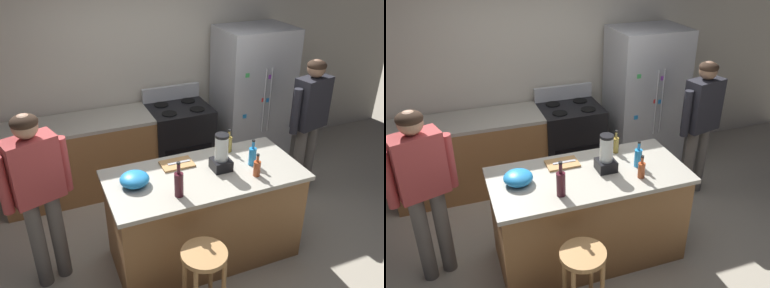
# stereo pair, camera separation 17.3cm
# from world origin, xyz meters

# --- Properties ---
(ground_plane) EXTENTS (14.00, 14.00, 0.00)m
(ground_plane) POSITION_xyz_m (0.00, 0.00, 0.00)
(ground_plane) COLOR #B2A893
(back_wall) EXTENTS (8.00, 0.10, 2.70)m
(back_wall) POSITION_xyz_m (0.00, 1.95, 1.35)
(back_wall) COLOR beige
(back_wall) RESTS_ON ground_plane
(kitchen_island) EXTENTS (1.78, 0.84, 0.93)m
(kitchen_island) POSITION_xyz_m (0.00, 0.00, 0.47)
(kitchen_island) COLOR #9E6B3D
(kitchen_island) RESTS_ON ground_plane
(back_counter_run) EXTENTS (2.00, 0.64, 0.93)m
(back_counter_run) POSITION_xyz_m (-0.80, 1.55, 0.47)
(back_counter_run) COLOR #9E6B3D
(back_counter_run) RESTS_ON ground_plane
(refrigerator) EXTENTS (0.90, 0.73, 1.83)m
(refrigerator) POSITION_xyz_m (1.34, 1.50, 0.92)
(refrigerator) COLOR #B7BABF
(refrigerator) RESTS_ON ground_plane
(stove_range) EXTENTS (0.76, 0.65, 1.11)m
(stove_range) POSITION_xyz_m (0.33, 1.52, 0.48)
(stove_range) COLOR black
(stove_range) RESTS_ON ground_plane
(person_by_island_left) EXTENTS (0.59, 0.33, 1.65)m
(person_by_island_left) POSITION_xyz_m (-1.40, 0.22, 1.00)
(person_by_island_left) COLOR #66605B
(person_by_island_left) RESTS_ON ground_plane
(person_by_sink_right) EXTENTS (0.60, 0.31, 1.64)m
(person_by_sink_right) POSITION_xyz_m (1.58, 0.60, 0.99)
(person_by_sink_right) COLOR #66605B
(person_by_sink_right) RESTS_ON ground_plane
(bar_stool) EXTENTS (0.36, 0.36, 0.71)m
(bar_stool) POSITION_xyz_m (-0.31, -0.70, 0.55)
(bar_stool) COLOR #B7844C
(bar_stool) RESTS_ON ground_plane
(blender_appliance) EXTENTS (0.17, 0.17, 0.35)m
(blender_appliance) POSITION_xyz_m (0.16, 0.01, 1.08)
(blender_appliance) COLOR black
(blender_appliance) RESTS_ON kitchen_island
(bottle_vinegar) EXTENTS (0.06, 0.06, 0.24)m
(bottle_vinegar) POSITION_xyz_m (0.38, 0.28, 1.02)
(bottle_vinegar) COLOR olive
(bottle_vinegar) RESTS_ON kitchen_island
(bottle_wine) EXTENTS (0.08, 0.08, 0.32)m
(bottle_wine) POSITION_xyz_m (-0.33, -0.23, 1.05)
(bottle_wine) COLOR #471923
(bottle_wine) RESTS_ON kitchen_island
(bottle_cooking_sauce) EXTENTS (0.06, 0.06, 0.22)m
(bottle_cooking_sauce) POSITION_xyz_m (0.41, -0.21, 1.01)
(bottle_cooking_sauce) COLOR #B24C26
(bottle_cooking_sauce) RESTS_ON kitchen_island
(bottle_soda) EXTENTS (0.07, 0.07, 0.26)m
(bottle_soda) POSITION_xyz_m (0.47, -0.02, 1.03)
(bottle_soda) COLOR #268CD8
(bottle_soda) RESTS_ON kitchen_island
(mixing_bowl) EXTENTS (0.25, 0.25, 0.11)m
(mixing_bowl) POSITION_xyz_m (-0.63, 0.05, 0.99)
(mixing_bowl) COLOR #268CD8
(mixing_bowl) RESTS_ON kitchen_island
(cutting_board) EXTENTS (0.30, 0.20, 0.02)m
(cutting_board) POSITION_xyz_m (-0.18, 0.23, 0.94)
(cutting_board) COLOR #B7844C
(cutting_board) RESTS_ON kitchen_island
(chef_knife) EXTENTS (0.22, 0.03, 0.01)m
(chef_knife) POSITION_xyz_m (-0.16, 0.23, 0.96)
(chef_knife) COLOR #B7BABF
(chef_knife) RESTS_ON cutting_board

